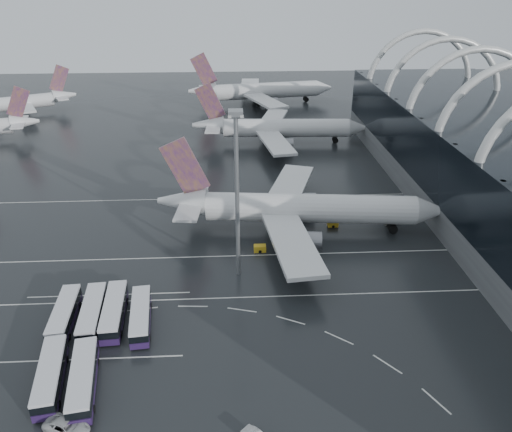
{
  "coord_description": "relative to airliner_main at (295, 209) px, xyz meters",
  "views": [
    {
      "loc": [
        -2.29,
        -72.91,
        50.89
      ],
      "look_at": [
        2.49,
        15.42,
        7.0
      ],
      "focal_mm": 35.0,
      "sensor_mm": 36.0,
      "label": 1
    }
  ],
  "objects": [
    {
      "name": "airliner_gate_c",
      "position": [
        -0.93,
        112.66,
        0.24
      ],
      "size": [
        60.86,
        55.53,
        21.69
      ],
      "rotation": [
        0.0,
        0.0,
        0.16
      ],
      "color": "silver",
      "rests_on": "ground"
    },
    {
      "name": "bus_row_near_a",
      "position": [
        -40.49,
        -29.55,
        -3.46
      ],
      "size": [
        3.67,
        12.91,
        3.14
      ],
      "rotation": [
        0.0,
        0.0,
        1.63
      ],
      "color": "#29143F",
      "rests_on": "ground"
    },
    {
      "name": "lane_marking_far",
      "position": [
        -11.27,
        17.92,
        -5.18
      ],
      "size": [
        120.0,
        0.25,
        0.01
      ],
      "primitive_type": "cube",
      "color": "silver",
      "rests_on": "ground"
    },
    {
      "name": "gse_cart_belly_c",
      "position": [
        -8.09,
        -8.51,
        -4.52
      ],
      "size": [
        2.42,
        1.43,
        1.32
      ],
      "primitive_type": "cube",
      "color": "gold",
      "rests_on": "ground"
    },
    {
      "name": "bus_bay_line_south",
      "position": [
        -35.27,
        -38.08,
        -5.18
      ],
      "size": [
        28.0,
        0.25,
        0.01
      ],
      "primitive_type": "cube",
      "color": "silver",
      "rests_on": "ground"
    },
    {
      "name": "ground",
      "position": [
        -11.27,
        -22.08,
        -5.18
      ],
      "size": [
        420.0,
        420.0,
        0.0
      ],
      "primitive_type": "plane",
      "color": "black",
      "rests_on": "ground"
    },
    {
      "name": "gse_cart_belly_d",
      "position": [
        21.56,
        1.73,
        -4.51
      ],
      "size": [
        2.47,
        1.46,
        1.35
      ],
      "primitive_type": "cube",
      "color": "slate",
      "rests_on": "ground"
    },
    {
      "name": "lane_marking_near",
      "position": [
        -11.27,
        -24.08,
        -5.18
      ],
      "size": [
        120.0,
        0.25,
        0.01
      ],
      "primitive_type": "cube",
      "color": "silver",
      "rests_on": "ground"
    },
    {
      "name": "gse_cart_belly_a",
      "position": [
        8.61,
        1.42,
        -4.57
      ],
      "size": [
        2.26,
        1.34,
        1.23
      ],
      "primitive_type": "cube",
      "color": "gold",
      "rests_on": "ground"
    },
    {
      "name": "airliner_main",
      "position": [
        0.0,
        0.0,
        0.0
      ],
      "size": [
        61.17,
        53.37,
        20.7
      ],
      "rotation": [
        0.0,
        0.0,
        -0.1
      ],
      "color": "silver",
      "rests_on": "ground"
    },
    {
      "name": "bus_row_near_b",
      "position": [
        -36.11,
        -29.6,
        -3.4
      ],
      "size": [
        4.09,
        13.41,
        3.25
      ],
      "rotation": [
        0.0,
        0.0,
        1.66
      ],
      "color": "#29143F",
      "rests_on": "ground"
    },
    {
      "name": "bus_row_near_d",
      "position": [
        -28.38,
        -30.48,
        -3.47
      ],
      "size": [
        4.24,
        12.91,
        3.12
      ],
      "rotation": [
        0.0,
        0.0,
        1.68
      ],
      "color": "#29143F",
      "rests_on": "ground"
    },
    {
      "name": "bus_row_near_c",
      "position": [
        -32.78,
        -29.2,
        -3.39
      ],
      "size": [
        3.96,
        13.43,
        3.26
      ],
      "rotation": [
        0.0,
        0.0,
        1.64
      ],
      "color": "#29143F",
      "rests_on": "ground"
    },
    {
      "name": "floodlight_mast",
      "position": [
        -12.56,
        -16.46,
        14.16
      ],
      "size": [
        2.36,
        2.36,
        30.75
      ],
      "color": "gray",
      "rests_on": "ground"
    },
    {
      "name": "bus_bay_line_north",
      "position": [
        -35.27,
        -22.08,
        -5.18
      ],
      "size": [
        28.0,
        0.25,
        0.01
      ],
      "primitive_type": "cube",
      "color": "silver",
      "rests_on": "ground"
    },
    {
      "name": "bus_row_far_a",
      "position": [
        -38.51,
        -42.97,
        -3.4
      ],
      "size": [
        5.03,
        13.46,
        3.24
      ],
      "rotation": [
        0.0,
        0.0,
        1.73
      ],
      "color": "#29143F",
      "rests_on": "ground"
    },
    {
      "name": "van_curve_a",
      "position": [
        -34.3,
        -50.83,
        -4.37
      ],
      "size": [
        6.48,
        4.9,
        1.64
      ],
      "primitive_type": "imported",
      "rotation": [
        0.0,
        0.0,
        1.15
      ],
      "color": "silver",
      "rests_on": "ground"
    },
    {
      "name": "jet_remote_far",
      "position": [
        -92.81,
        102.45,
        -0.61
      ],
      "size": [
        38.47,
        31.45,
        17.7
      ],
      "rotation": [
        0.0,
        0.0,
        3.6
      ],
      "color": "silver",
      "rests_on": "ground"
    },
    {
      "name": "airliner_gate_b",
      "position": [
        1.56,
        60.5,
        -0.29
      ],
      "size": [
        56.33,
        50.66,
        19.57
      ],
      "rotation": [
        0.0,
        0.0,
        -0.05
      ],
      "color": "silver",
      "rests_on": "ground"
    },
    {
      "name": "bus_row_far_b",
      "position": [
        -33.94,
        -43.9,
        -3.36
      ],
      "size": [
        5.11,
        13.76,
        3.31
      ],
      "rotation": [
        0.0,
        0.0,
        1.73
      ],
      "color": "#29143F",
      "rests_on": "ground"
    },
    {
      "name": "lane_marking_mid",
      "position": [
        -11.27,
        -10.08,
        -5.18
      ],
      "size": [
        120.0,
        0.25,
        0.01
      ],
      "primitive_type": "cube",
      "color": "silver",
      "rests_on": "ground"
    }
  ]
}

